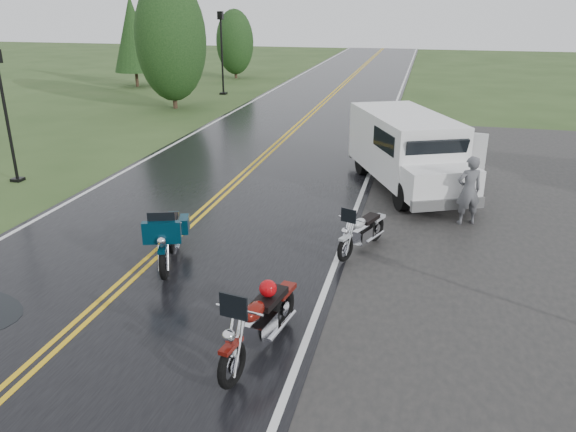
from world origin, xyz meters
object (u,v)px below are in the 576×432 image
object	(u,v)px
motorcycle_red	(231,348)
motorcycle_teal	(163,250)
motorcycle_silver	(346,239)
van_white	(404,171)
lamp_post_far_left	(222,53)
lamp_post_near_left	(7,117)
person_at_van	(469,192)

from	to	relation	value
motorcycle_red	motorcycle_teal	world-z (taller)	motorcycle_red
motorcycle_teal	motorcycle_silver	distance (m)	3.65
motorcycle_teal	motorcycle_silver	world-z (taller)	motorcycle_teal
motorcycle_silver	van_white	world-z (taller)	van_white
motorcycle_teal	motorcycle_red	bearing A→B (deg)	-68.35
motorcycle_red	lamp_post_far_left	distance (m)	27.02
van_white	lamp_post_near_left	bearing A→B (deg)	156.00
lamp_post_near_left	motorcycle_silver	bearing A→B (deg)	-17.78
person_at_van	motorcycle_red	bearing A→B (deg)	41.57
motorcycle_red	person_at_van	world-z (taller)	person_at_van
lamp_post_near_left	lamp_post_far_left	bearing A→B (deg)	89.19
motorcycle_red	person_at_van	xyz separation A→B (m)	(3.47, 7.25, 0.16)
motorcycle_teal	van_white	size ratio (longest dim) A/B	0.41
motorcycle_red	person_at_van	bearing A→B (deg)	74.89
motorcycle_teal	lamp_post_far_left	distance (m)	23.67
person_at_van	lamp_post_far_left	distance (m)	22.17
lamp_post_near_left	lamp_post_far_left	xyz separation A→B (m)	(0.25, 17.59, 0.38)
motorcycle_silver	lamp_post_near_left	xyz separation A→B (m)	(-10.47, 3.36, 1.39)
motorcycle_red	person_at_van	distance (m)	8.04
van_white	lamp_post_near_left	distance (m)	11.48
motorcycle_red	motorcycle_teal	xyz separation A→B (m)	(-2.33, 2.76, -0.01)
motorcycle_teal	van_white	distance (m)	6.63
van_white	person_at_van	bearing A→B (deg)	-45.07
person_at_van	lamp_post_near_left	size ratio (longest dim) A/B	0.43
motorcycle_teal	lamp_post_near_left	bearing A→B (deg)	126.85
lamp_post_near_left	person_at_van	bearing A→B (deg)	-2.13
lamp_post_near_left	motorcycle_red	bearing A→B (deg)	-39.06
motorcycle_teal	lamp_post_near_left	distance (m)	8.85
motorcycle_red	lamp_post_far_left	xyz separation A→B (m)	(-9.28, 25.33, 1.64)
motorcycle_red	lamp_post_near_left	bearing A→B (deg)	151.41
lamp_post_far_left	motorcycle_silver	bearing A→B (deg)	-63.98
motorcycle_teal	person_at_van	xyz separation A→B (m)	(5.80, 4.49, 0.18)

